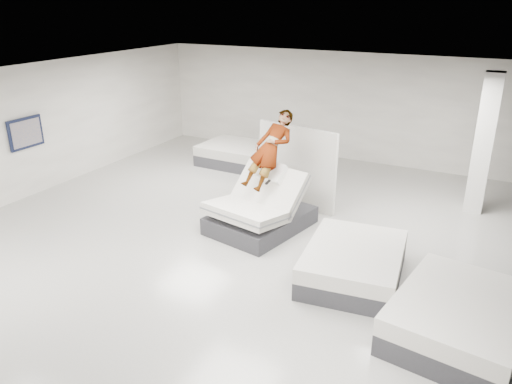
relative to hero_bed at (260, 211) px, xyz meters
The scene contains 10 objects.
room 1.77m from the hero_bed, 90.51° to the right, with size 14.00×14.04×3.20m.
hero_bed is the anchor object (origin of this frame).
person 1.02m from the hero_bed, 78.25° to the left, with size 0.67×0.44×1.84m, color slate.
remote 0.75m from the hero_bed, 14.64° to the right, with size 0.05×0.14×0.03m, color black.
divider_panel 1.68m from the hero_bed, 84.35° to the left, with size 2.12×0.10×1.93m, color silver.
flat_bed_right_far 2.61m from the hero_bed, 23.66° to the right, with size 1.85×2.32×0.59m.
flat_bed_right_near 4.66m from the hero_bed, 24.49° to the right, with size 2.02×2.50×0.63m.
flat_bed_left_far 4.49m from the hero_bed, 124.71° to the left, with size 2.23×1.70×0.60m.
column 5.24m from the hero_bed, 38.65° to the left, with size 0.40×0.40×3.20m, color silver.
wall_poster 6.12m from the hero_bed, behind, with size 0.06×0.95×0.75m.
Camera 1 is at (4.41, -7.38, 4.68)m, focal length 35.00 mm.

